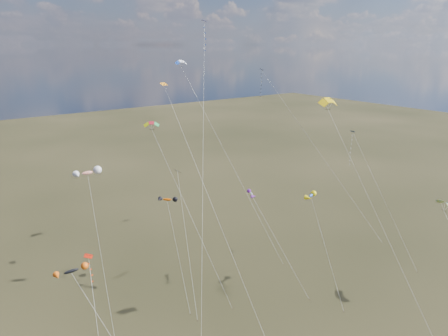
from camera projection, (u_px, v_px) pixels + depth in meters
diamond_black_high at (269, 94)px, 78.26m from camera, size 12.80×23.18×31.97m
diamond_navy_tall at (204, 63)px, 53.63m from camera, size 14.21×19.57×39.61m
diamond_black_mid at (182, 206)px, 59.31m from camera, size 4.58×12.14×18.16m
diamond_red_low at (91, 279)px, 43.59m from camera, size 3.63×12.59×14.43m
diamond_navy_right at (354, 154)px, 68.16m from camera, size 4.48×12.98×22.50m
diamond_orange_center at (191, 151)px, 58.34m from camera, size 0.99×25.09×30.76m
parafoil_yellow at (329, 101)px, 48.74m from camera, size 2.74×20.64×30.51m
parafoil_blue_white at (182, 63)px, 70.57m from camera, size 8.49×20.94×34.09m
parafoil_striped at (445, 202)px, 56.14m from camera, size 3.26×10.09×15.86m
parafoil_tricolor at (152, 124)px, 57.39m from camera, size 6.01×14.28×26.09m
novelty_black_orange at (71, 271)px, 45.24m from camera, size 5.78×7.88×12.26m
novelty_orange_black at (167, 200)px, 58.68m from camera, size 2.58×9.26×15.00m
novelty_white_purple at (252, 194)px, 60.67m from camera, size 4.27×11.00×15.04m
novelty_redwhite_stripe at (88, 173)px, 54.76m from camera, size 3.36×11.06×20.21m
novelty_blue_yellow at (311, 196)px, 60.36m from camera, size 2.98×9.87×14.97m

